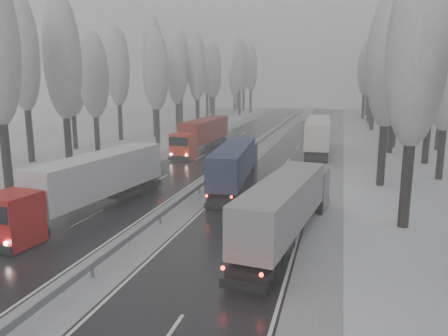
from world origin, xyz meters
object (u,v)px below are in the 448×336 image
at_px(truck_grey_tarp, 288,203).
at_px(truck_cream_box, 318,133).
at_px(truck_blue_box, 235,162).
at_px(truck_red_red, 202,133).
at_px(box_truck_distant, 310,114).
at_px(truck_red_white, 91,181).

relative_size(truck_grey_tarp, truck_cream_box, 0.85).
xyz_separation_m(truck_blue_box, truck_red_red, (-8.73, 17.83, 0.16)).
bearing_deg(truck_red_red, box_truck_distant, 79.33).
height_order(truck_blue_box, box_truck_distant, truck_blue_box).
relative_size(truck_grey_tarp, truck_red_white, 0.94).
height_order(truck_red_white, truck_red_red, truck_red_red).
distance_m(truck_blue_box, truck_red_red, 19.85).
bearing_deg(box_truck_distant, truck_blue_box, -83.95).
bearing_deg(truck_cream_box, truck_blue_box, -107.92).
bearing_deg(truck_blue_box, truck_red_white, -133.51).
xyz_separation_m(truck_grey_tarp, truck_blue_box, (-5.88, 11.34, 0.02)).
bearing_deg(truck_cream_box, truck_grey_tarp, -91.70).
bearing_deg(truck_red_white, box_truck_distant, 89.57).
xyz_separation_m(truck_cream_box, box_truck_distant, (-4.16, 45.53, -1.16)).
distance_m(truck_grey_tarp, truck_red_red, 32.62).
bearing_deg(truck_red_red, truck_blue_box, -62.26).
distance_m(box_truck_distant, truck_red_white, 76.28).
bearing_deg(truck_blue_box, truck_cream_box, 68.65).
height_order(truck_cream_box, truck_red_red, truck_cream_box).
relative_size(truck_cream_box, truck_red_red, 1.09).
distance_m(truck_blue_box, truck_red_white, 12.66).
distance_m(box_truck_distant, truck_red_red, 49.06).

